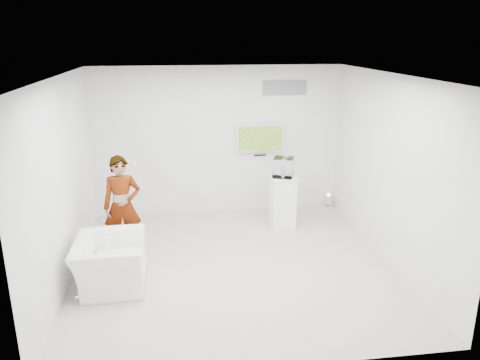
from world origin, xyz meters
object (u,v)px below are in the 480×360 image
at_px(armchair, 110,263).
at_px(floor_uplight, 328,201).
at_px(person, 122,206).
at_px(pedestal, 283,202).
at_px(tv, 260,138).

distance_m(armchair, floor_uplight, 5.03).
bearing_deg(floor_uplight, person, -158.38).
bearing_deg(armchair, floor_uplight, -57.50).
height_order(person, floor_uplight, person).
relative_size(person, armchair, 1.50).
bearing_deg(pedestal, tv, 105.95).
xyz_separation_m(person, floor_uplight, (4.12, 1.63, -0.69)).
xyz_separation_m(tv, floor_uplight, (1.49, -0.11, -1.40)).
bearing_deg(pedestal, armchair, -148.30).
relative_size(tv, armchair, 0.89).
height_order(armchair, floor_uplight, armchair).
relative_size(tv, floor_uplight, 3.29).
bearing_deg(floor_uplight, pedestal, -144.41).
bearing_deg(person, armchair, -100.03).
bearing_deg(person, pedestal, 10.15).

